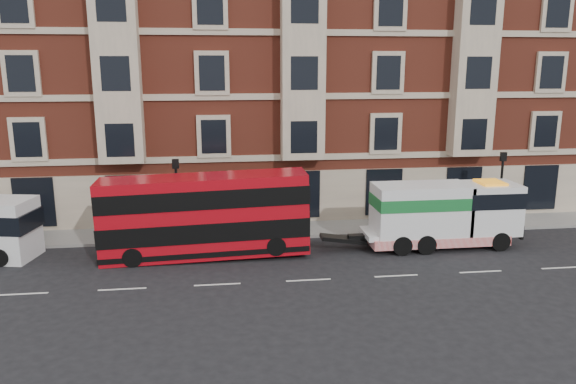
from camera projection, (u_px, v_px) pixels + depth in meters
The scene contains 8 objects.
ground at pixel (309, 280), 24.73m from camera, with size 120.00×120.00×0.00m, color black.
sidewalk at pixel (287, 230), 31.97m from camera, with size 90.00×3.00×0.15m, color slate.
victorian_terrace at pixel (280, 52), 37.03m from camera, with size 45.00×12.00×20.40m.
lamp_post_west at pixel (177, 193), 29.38m from camera, with size 0.35×0.15×4.35m.
lamp_post_east at pixel (501, 184), 31.61m from camera, with size 0.35×0.15×4.35m.
double_decker_bus at pixel (205, 215), 27.28m from camera, with size 10.03×2.30×4.06m.
tow_truck at pixel (441, 214), 28.85m from camera, with size 8.03×2.37×3.34m.
pedestrian at pixel (32, 222), 30.04m from camera, with size 0.66×0.43×1.81m, color #1D1A34.
Camera 1 is at (-3.85, -22.92, 9.36)m, focal length 35.00 mm.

